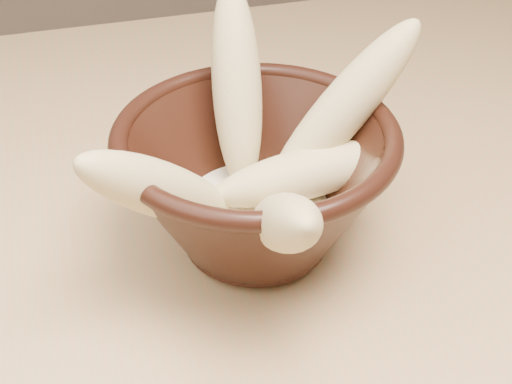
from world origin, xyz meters
TOP-DOWN VIEW (x-y plane):
  - table at (0.00, 0.00)m, footprint 1.20×0.80m
  - bowl at (-0.24, -0.09)m, footprint 0.22×0.22m
  - milk_puddle at (-0.24, -0.09)m, footprint 0.12×0.12m
  - banana_upright at (-0.24, -0.03)m, footprint 0.06×0.12m
  - banana_left at (-0.31, -0.12)m, footprint 0.15×0.10m
  - banana_right at (-0.16, -0.07)m, footprint 0.15×0.05m
  - banana_across at (-0.20, -0.09)m, footprint 0.15×0.04m
  - banana_front at (-0.24, -0.17)m, footprint 0.06×0.16m

SIDE VIEW (x-z plane):
  - table at x=0.00m, z-range 0.30..1.05m
  - milk_puddle at x=-0.24m, z-range 0.78..0.80m
  - bowl at x=-0.24m, z-range 0.76..0.88m
  - banana_across at x=-0.20m, z-range 0.80..0.85m
  - banana_left at x=-0.31m, z-range 0.78..0.91m
  - banana_front at x=-0.24m, z-range 0.78..0.91m
  - banana_right at x=-0.16m, z-range 0.78..0.94m
  - banana_upright at x=-0.24m, z-range 0.78..0.95m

